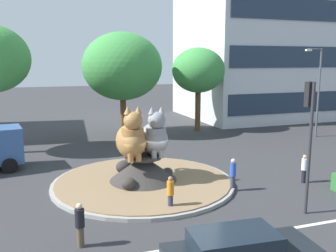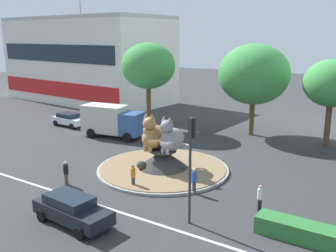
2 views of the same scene
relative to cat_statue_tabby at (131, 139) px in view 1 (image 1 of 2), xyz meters
The scene contains 13 objects.
ground_plane 2.67m from the cat_statue_tabby, 16.53° to the left, with size 160.00×160.00×0.00m, color #333335.
lane_centreline 7.36m from the cat_statue_tabby, 84.53° to the right, with size 112.00×0.20×0.01m, color silver.
roundabout_island 2.21m from the cat_statue_tabby, 17.85° to the left, with size 9.73×9.73×1.56m.
cat_statue_tabby is the anchor object (origin of this frame).
cat_statue_grey 1.35m from the cat_statue_tabby, 11.28° to the left, with size 1.72×2.63×2.68m.
traffic_light_mast 8.65m from the cat_statue_tabby, 42.09° to the right, with size 0.36×0.46×5.72m.
second_tree_near_tower 14.20m from the cat_statue_tabby, 79.92° to the left, with size 6.92×6.92×9.03m.
third_tree_left 16.80m from the cat_statue_tabby, 54.69° to the left, with size 4.89×4.89×7.77m.
streetlight_arm 19.56m from the cat_statue_tabby, 22.40° to the left, with size 2.09×0.72×7.61m.
pedestrian_orange_shirt 4.14m from the cat_statue_tabby, 76.47° to the right, with size 0.32×0.32×1.58m.
pedestrian_blue_shirt 5.49m from the cat_statue_tabby, 26.28° to the right, with size 0.31×0.31×1.71m.
pedestrian_white_shirt 9.48m from the cat_statue_tabby, 14.96° to the right, with size 0.31×0.31×1.56m.
pedestrian_black_shirt 6.73m from the cat_statue_tabby, 119.63° to the right, with size 0.34×0.34×1.64m.
Camera 1 is at (-4.83, -18.39, 6.58)m, focal length 39.23 mm.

